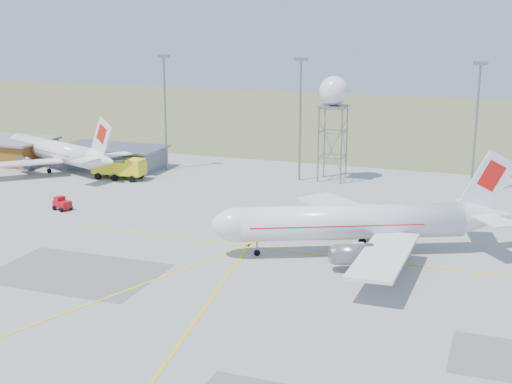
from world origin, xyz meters
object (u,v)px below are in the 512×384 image
(airliner_far, at_px, (57,152))
(fire_truck, at_px, (120,169))
(airliner_main, at_px, (357,223))
(radar_tower, at_px, (333,123))
(baggage_tug, at_px, (62,205))

(airliner_far, relative_size, fire_truck, 3.38)
(airliner_main, height_order, fire_truck, airliner_main)
(airliner_main, distance_m, radar_tower, 38.11)
(radar_tower, height_order, baggage_tug, radar_tower)
(airliner_main, height_order, airliner_far, airliner_main)
(airliner_far, distance_m, radar_tower, 49.77)
(radar_tower, bearing_deg, fire_truck, -161.56)
(airliner_far, height_order, radar_tower, radar_tower)
(airliner_main, distance_m, fire_truck, 52.06)
(airliner_far, height_order, fire_truck, airliner_far)
(airliner_main, bearing_deg, baggage_tug, -30.31)
(radar_tower, xyz_separation_m, baggage_tug, (-31.82, -31.45, -9.12))
(airliner_far, relative_size, radar_tower, 1.76)
(airliner_main, xyz_separation_m, baggage_tug, (-43.75, 4.23, -3.00))
(fire_truck, height_order, baggage_tug, fire_truck)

